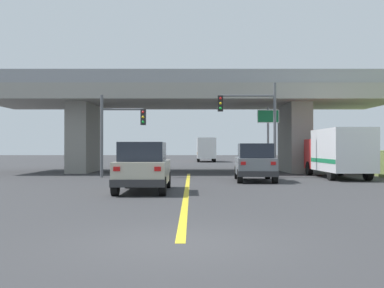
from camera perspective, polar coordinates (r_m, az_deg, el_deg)
name	(u,v)px	position (r m, az deg, el deg)	size (l,w,h in m)	color
ground	(189,172)	(34.86, -0.34, -3.42)	(160.00, 160.00, 0.00)	#353538
overpass_bridge	(189,106)	(34.95, -0.34, 4.63)	(29.39, 8.79, 6.97)	gray
lane_divider_stripe	(187,189)	(20.55, -0.59, -5.46)	(0.20, 23.46, 0.01)	yellow
suv_lead	(144,167)	(19.17, -5.92, -2.80)	(2.03, 4.61, 2.02)	#B7B29E
suv_crossing	(255,162)	(25.30, 7.69, -2.23)	(2.22, 4.53, 2.02)	slate
box_truck	(338,152)	(28.92, 17.42, -0.95)	(2.33, 7.11, 2.88)	red
traffic_signal_nearside	(256,117)	(28.74, 7.78, 3.22)	(3.57, 0.36, 5.76)	#56595E
traffic_signal_farside	(118,127)	(28.74, -9.05, 2.09)	(2.78, 0.36, 5.01)	#56595E
highway_sign	(268,126)	(32.23, 9.30, 2.22)	(1.49, 0.17, 4.54)	slate
semi_truck_distant	(206,149)	(60.38, 1.75, -0.64)	(2.33, 7.07, 3.06)	red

